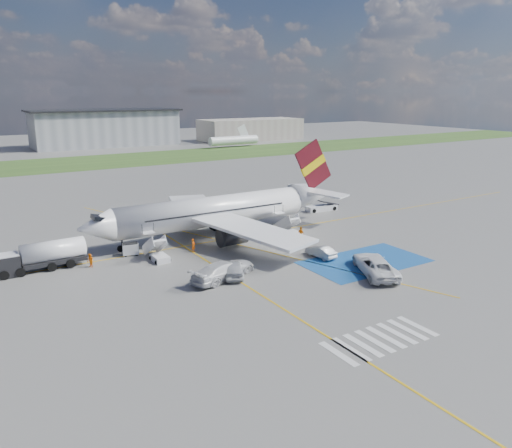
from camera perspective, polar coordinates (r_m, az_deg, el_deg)
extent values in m
plane|color=#60605E|center=(54.37, 1.72, -4.97)|extent=(400.00, 400.00, 0.00)
cube|color=#2D4C1E|center=(141.67, -20.12, 6.52)|extent=(400.00, 30.00, 0.01)
cube|color=gold|center=(64.20, -4.19, -1.86)|extent=(120.00, 0.20, 0.01)
cube|color=gold|center=(44.11, 3.49, -9.88)|extent=(0.20, 60.00, 0.01)
cube|color=gold|center=(64.20, -4.19, -1.86)|extent=(20.71, 56.45, 0.01)
cube|color=#174A8C|center=(57.42, 12.34, -4.22)|extent=(14.00, 8.00, 0.01)
cube|color=silver|center=(37.99, 9.40, -14.42)|extent=(0.60, 4.00, 0.01)
cube|color=silver|center=(38.71, 10.79, -13.90)|extent=(0.60, 4.00, 0.01)
cube|color=silver|center=(39.45, 12.11, -13.39)|extent=(0.60, 4.00, 0.01)
cube|color=silver|center=(40.21, 13.38, -12.89)|extent=(0.60, 4.00, 0.01)
cube|color=silver|center=(40.99, 14.60, -12.41)|extent=(0.60, 4.00, 0.01)
cube|color=silver|center=(41.80, 15.77, -11.94)|extent=(0.60, 4.00, 0.01)
cube|color=silver|center=(42.62, 16.89, -11.48)|extent=(0.60, 4.00, 0.01)
cube|color=silver|center=(43.46, 17.96, -11.04)|extent=(0.60, 4.00, 0.01)
cube|color=gray|center=(184.45, -16.82, 10.42)|extent=(48.00, 18.00, 12.00)
cube|color=gray|center=(199.94, -0.60, 10.77)|extent=(40.00, 16.00, 8.00)
cylinder|color=white|center=(65.04, -5.07, 1.44)|extent=(26.00, 3.90, 3.90)
cone|color=white|center=(60.05, -17.94, -0.38)|extent=(4.00, 3.90, 3.90)
cube|color=black|center=(59.93, -17.47, 0.67)|extent=(1.67, 1.90, 0.82)
cone|color=white|center=(73.47, 6.28, 3.30)|extent=(6.50, 3.90, 3.90)
cube|color=white|center=(58.45, -0.41, -0.65)|extent=(9.86, 15.95, 1.40)
cube|color=white|center=(73.07, -7.38, 2.40)|extent=(9.86, 15.95, 1.40)
cylinder|color=#38383A|center=(60.76, -2.64, -1.43)|extent=(3.40, 2.10, 2.10)
cylinder|color=#38383A|center=(70.42, -7.09, 0.76)|extent=(3.40, 2.10, 2.10)
cube|color=#510D16|center=(72.90, 6.57, 6.71)|extent=(6.62, 0.30, 7.45)
cube|color=yellow|center=(72.90, 6.57, 6.71)|extent=(4.36, 0.40, 3.08)
cube|color=white|center=(71.27, 8.26, 3.44)|extent=(4.73, 5.95, 0.49)
cube|color=white|center=(76.18, 5.17, 4.28)|extent=(4.73, 5.95, 0.49)
cube|color=black|center=(63.26, -4.27, 1.40)|extent=(19.50, 0.04, 0.18)
cube|color=black|center=(66.67, -5.84, 2.07)|extent=(19.50, 0.04, 0.18)
cube|color=white|center=(58.25, -11.53, -2.40)|extent=(1.40, 3.73, 2.32)
cube|color=white|center=(59.67, -12.23, -0.97)|extent=(1.40, 1.00, 0.12)
cylinder|color=black|center=(59.31, -12.89, -0.56)|extent=(0.06, 0.06, 1.10)
cylinder|color=black|center=(59.75, -11.63, -0.37)|extent=(0.06, 0.06, 1.10)
cube|color=white|center=(57.15, -10.91, -3.87)|extent=(1.60, 2.40, 0.70)
cube|color=white|center=(66.56, 3.52, 0.06)|extent=(1.40, 3.73, 2.32)
cube|color=white|center=(67.81, 2.61, 1.27)|extent=(1.40, 1.00, 0.12)
cylinder|color=black|center=(67.30, 2.13, 1.65)|extent=(0.06, 0.06, 1.10)
cylinder|color=black|center=(68.07, 3.10, 1.79)|extent=(0.06, 0.06, 1.10)
cube|color=white|center=(65.60, 4.31, -1.18)|extent=(1.60, 2.40, 0.70)
cube|color=black|center=(57.62, -26.47, -4.27)|extent=(2.26, 2.26, 2.21)
cylinder|color=white|center=(57.96, -22.17, -2.83)|extent=(6.58, 2.37, 2.21)
cube|color=black|center=(58.29, -22.06, -3.87)|extent=(6.58, 2.37, 0.48)
cube|color=white|center=(59.85, -14.14, -2.78)|extent=(2.00, 1.47, 1.25)
cube|color=black|center=(59.66, -14.18, -2.17)|extent=(1.89, 1.37, 0.11)
cube|color=white|center=(80.47, 7.49, 1.82)|extent=(5.31, 2.13, 0.86)
cube|color=black|center=(81.04, 8.26, 2.44)|extent=(3.48, 1.56, 0.96)
imported|color=#B9BBC0|center=(51.58, -2.63, -5.10)|extent=(3.94, 5.37, 1.70)
imported|color=#B3B6BA|center=(57.85, 7.42, -3.15)|extent=(1.74, 4.15, 1.33)
imported|color=white|center=(53.72, 13.46, -4.26)|extent=(5.59, 7.16, 2.44)
imported|color=silver|center=(51.00, -3.73, -4.94)|extent=(6.56, 4.41, 2.38)
imported|color=#F8620D|center=(59.60, -7.16, -2.44)|extent=(0.71, 0.69, 1.65)
imported|color=orange|center=(56.98, -18.42, -3.99)|extent=(0.77, 0.89, 1.55)
imported|color=orange|center=(63.62, 5.16, -1.16)|extent=(0.63, 1.16, 1.88)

